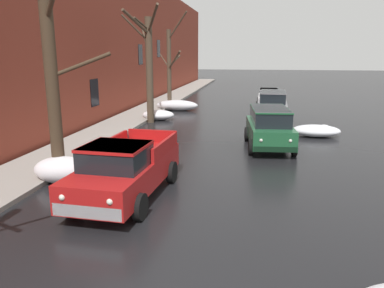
# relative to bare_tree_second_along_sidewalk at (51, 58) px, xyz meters

# --- Properties ---
(left_sidewalk_slab) EXTENTS (2.57, 80.00, 0.16)m
(left_sidewalk_slab) POSITION_rel_bare_tree_second_along_sidewalk_xyz_m (-1.52, 10.09, -3.96)
(left_sidewalk_slab) COLOR gray
(left_sidewalk_slab) RESTS_ON ground
(brick_townhouse_facade) EXTENTS (0.63, 80.00, 10.43)m
(brick_townhouse_facade) POSITION_rel_bare_tree_second_along_sidewalk_xyz_m (-3.30, 10.09, 1.17)
(brick_townhouse_facade) COLOR brown
(brick_townhouse_facade) RESTS_ON ground
(snow_bank_near_corner_left) EXTENTS (2.08, 1.42, 0.63)m
(snow_bank_near_corner_left) POSITION_rel_bare_tree_second_along_sidewalk_xyz_m (0.21, 12.16, -3.73)
(snow_bank_near_corner_left) COLOR white
(snow_bank_near_corner_left) RESTS_ON ground
(snow_bank_mid_block_left) EXTENTS (2.04, 1.22, 0.88)m
(snow_bank_mid_block_left) POSITION_rel_bare_tree_second_along_sidewalk_xyz_m (0.20, -0.22, -3.61)
(snow_bank_mid_block_left) COLOR white
(snow_bank_mid_block_left) RESTS_ON ground
(snow_bank_near_corner_right) EXTENTS (2.44, 1.49, 0.65)m
(snow_bank_near_corner_right) POSITION_rel_bare_tree_second_along_sidewalk_xyz_m (9.58, 8.65, -3.74)
(snow_bank_near_corner_right) COLOR white
(snow_bank_near_corner_right) RESTS_ON ground
(snow_bank_along_right_kerb) EXTENTS (3.15, 1.20, 0.79)m
(snow_bank_along_right_kerb) POSITION_rel_bare_tree_second_along_sidewalk_xyz_m (0.60, 16.40, -3.66)
(snow_bank_along_right_kerb) COLOR white
(snow_bank_along_right_kerb) RESTS_ON ground
(bare_tree_second_along_sidewalk) EXTENTS (3.05, 2.72, 7.73)m
(bare_tree_second_along_sidewalk) POSITION_rel_bare_tree_second_along_sidewalk_xyz_m (0.00, 0.00, 0.00)
(bare_tree_second_along_sidewalk) COLOR #423323
(bare_tree_second_along_sidewalk) RESTS_ON ground
(bare_tree_mid_block) EXTENTS (2.52, 3.69, 6.82)m
(bare_tree_mid_block) POSITION_rel_bare_tree_second_along_sidewalk_xyz_m (-0.03, 11.11, -0.49)
(bare_tree_mid_block) COLOR #4C3D2D
(bare_tree_mid_block) RESTS_ON ground
(bare_tree_far_down_block) EXTENTS (2.80, 3.97, 7.02)m
(bare_tree_far_down_block) POSITION_rel_bare_tree_second_along_sidewalk_xyz_m (0.07, 16.45, -0.84)
(bare_tree_far_down_block) COLOR #4C3D2D
(bare_tree_far_down_block) RESTS_ON ground
(pickup_truck_red_approaching_near_lane) EXTENTS (2.34, 5.11, 1.76)m
(pickup_truck_red_approaching_near_lane) POSITION_rel_bare_tree_second_along_sidewalk_xyz_m (2.71, -1.15, -3.16)
(pickup_truck_red_approaching_near_lane) COLOR red
(pickup_truck_red_approaching_near_lane) RESTS_ON ground
(suv_green_parked_kerbside_close) EXTENTS (2.30, 4.44, 1.82)m
(suv_green_parked_kerbside_close) POSITION_rel_bare_tree_second_along_sidewalk_xyz_m (7.06, 5.81, -3.05)
(suv_green_parked_kerbside_close) COLOR #1E5633
(suv_green_parked_kerbside_close) RESTS_ON ground
(suv_grey_parked_kerbside_mid) EXTENTS (2.15, 4.46, 1.82)m
(suv_grey_parked_kerbside_mid) POSITION_rel_bare_tree_second_along_sidewalk_xyz_m (7.49, 13.61, -3.05)
(suv_grey_parked_kerbside_mid) COLOR slate
(suv_grey_parked_kerbside_mid) RESTS_ON ground
(sedan_silver_parked_far_down_block) EXTENTS (1.93, 4.21, 1.42)m
(sedan_silver_parked_far_down_block) POSITION_rel_bare_tree_second_along_sidewalk_xyz_m (7.42, 19.72, -3.29)
(sedan_silver_parked_far_down_block) COLOR #B7B7BC
(sedan_silver_parked_far_down_block) RESTS_ON ground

